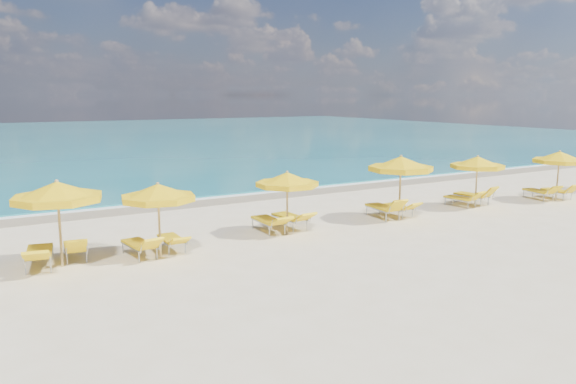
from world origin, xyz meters
TOP-DOWN VIEW (x-y plane):
  - ground_plane at (0.00, 0.00)m, footprint 120.00×120.00m
  - ocean at (0.00, 48.00)m, footprint 120.00×80.00m
  - wet_sand_band at (0.00, 7.40)m, footprint 120.00×2.60m
  - foam_line at (0.00, 8.20)m, footprint 120.00×1.20m
  - whitecap_near at (-6.00, 17.00)m, footprint 14.00×0.36m
  - whitecap_far at (8.00, 24.00)m, footprint 18.00×0.30m
  - umbrella_2 at (-7.87, 0.26)m, footprint 2.68×2.68m
  - umbrella_3 at (-5.24, -0.10)m, footprint 2.52×2.52m
  - umbrella_4 at (-0.67, 0.41)m, footprint 2.68×2.68m
  - umbrella_5 at (4.10, 0.18)m, footprint 2.84×2.84m
  - umbrella_6 at (8.32, 0.26)m, footprint 2.33×2.33m
  - umbrella_7 at (12.66, -0.48)m, footprint 2.33×2.33m
  - lounger_2_left at (-8.41, 0.50)m, footprint 1.01×2.15m
  - lounger_2_right at (-7.43, 0.86)m, footprint 0.74×1.73m
  - lounger_3_left at (-5.77, 0.14)m, footprint 0.82×1.86m
  - lounger_3_right at (-4.74, 0.33)m, footprint 0.62×1.76m
  - lounger_4_left at (-1.12, 0.87)m, footprint 0.69×2.01m
  - lounger_4_right at (-0.19, 1.00)m, footprint 0.75×2.01m
  - lounger_5_left at (3.69, 0.61)m, footprint 0.82×1.98m
  - lounger_5_right at (4.45, 0.65)m, footprint 0.66×1.78m
  - lounger_6_left at (7.97, 0.71)m, footprint 0.79×1.74m
  - lounger_6_right at (8.83, 0.84)m, footprint 0.88×1.90m
  - lounger_7_left at (12.24, 0.09)m, footprint 0.90×1.88m
  - lounger_7_right at (13.17, -0.18)m, footprint 0.71×1.73m

SIDE VIEW (x-z plane):
  - ground_plane at x=0.00m, z-range 0.00..0.00m
  - ocean at x=0.00m, z-range -0.15..0.15m
  - wet_sand_band at x=0.00m, z-range -0.01..0.01m
  - foam_line at x=0.00m, z-range -0.01..0.01m
  - whitecap_near at x=-6.00m, z-range -0.03..0.03m
  - whitecap_far at x=8.00m, z-range -0.03..0.03m
  - lounger_3_right at x=-4.74m, z-range -0.12..0.53m
  - lounger_5_right at x=4.45m, z-range -0.14..0.56m
  - lounger_6_left at x=7.97m, z-range -0.18..0.61m
  - lounger_7_right at x=13.17m, z-range -0.19..0.61m
  - lounger_2_right at x=-7.43m, z-range -0.19..0.62m
  - lounger_3_left at x=-5.77m, z-range -0.17..0.61m
  - lounger_7_left at x=12.24m, z-range -0.17..0.62m
  - lounger_4_right at x=-0.19m, z-range -0.15..0.62m
  - lounger_6_right at x=8.83m, z-range -0.22..0.69m
  - lounger_4_left at x=-1.12m, z-range -0.15..0.62m
  - lounger_5_left at x=3.69m, z-range -0.22..0.70m
  - lounger_2_left at x=-8.41m, z-range -0.16..0.65m
  - umbrella_4 at x=-0.67m, z-range 0.76..2.90m
  - umbrella_3 at x=-5.24m, z-range 0.77..2.96m
  - umbrella_6 at x=8.32m, z-range 0.77..2.97m
  - umbrella_7 at x=12.66m, z-range 0.79..3.04m
  - umbrella_2 at x=-7.87m, z-range 0.85..3.27m
  - umbrella_5 at x=4.10m, z-range 0.86..3.31m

